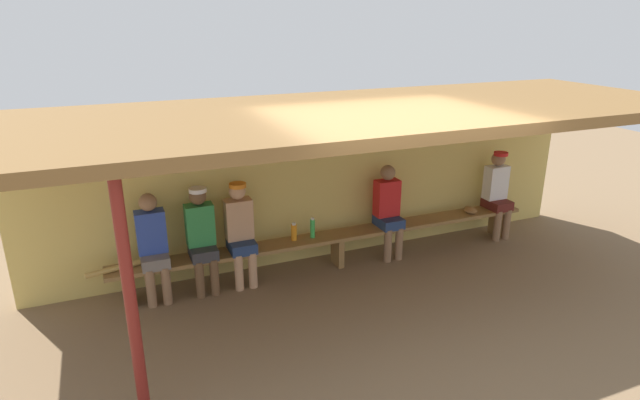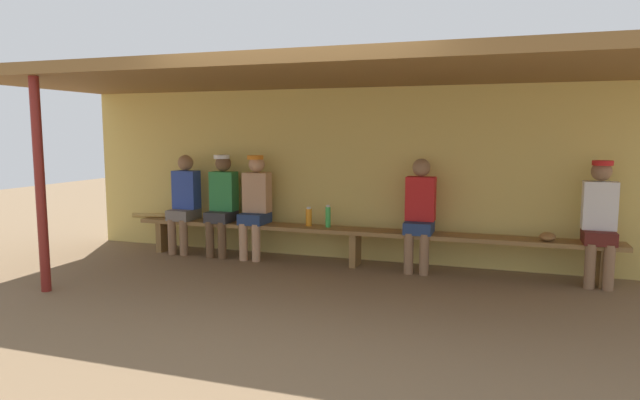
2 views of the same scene
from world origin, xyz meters
TOP-DOWN VIEW (x-y plane):
  - ground_plane at (0.00, 0.00)m, footprint 24.00×24.00m
  - back_wall at (0.00, 2.00)m, footprint 8.00×0.20m
  - dugout_roof at (0.00, 0.70)m, footprint 8.00×2.80m
  - support_post at (-2.76, -0.55)m, footprint 0.10×0.10m
  - bench at (0.00, 1.55)m, footprint 6.00×0.36m
  - player_in_white at (-1.35, 1.55)m, footprint 0.34×0.42m
  - player_shirtless_tan at (2.70, 1.55)m, footprint 0.34×0.42m
  - player_rightmost at (0.78, 1.55)m, footprint 0.34×0.42m
  - player_leftmost at (-1.84, 1.55)m, footprint 0.34×0.42m
  - player_in_red at (-2.41, 1.55)m, footprint 0.34×0.42m
  - water_bottle_green at (-0.62, 1.59)m, footprint 0.08×0.08m
  - water_bottle_blue at (-0.36, 1.57)m, footprint 0.06×0.06m
  - baseball_glove_tan at (2.19, 1.52)m, footprint 0.19×0.26m
  - baseball_bat at (-2.81, 1.55)m, footprint 0.78×0.25m

SIDE VIEW (x-z plane):
  - ground_plane at x=0.00m, z-range 0.00..0.00m
  - bench at x=0.00m, z-range 0.16..0.62m
  - baseball_bat at x=-2.81m, z-range 0.46..0.53m
  - baseball_glove_tan at x=2.19m, z-range 0.46..0.55m
  - water_bottle_green at x=-0.62m, z-range 0.45..0.70m
  - water_bottle_blue at x=-0.36m, z-range 0.45..0.73m
  - player_rightmost at x=0.78m, z-range 0.06..1.40m
  - player_in_red at x=-2.41m, z-range 0.06..1.40m
  - player_in_white at x=-1.35m, z-range 0.07..1.42m
  - player_shirtless_tan at x=2.70m, z-range 0.07..1.42m
  - player_leftmost at x=-1.84m, z-range 0.07..1.42m
  - back_wall at x=0.00m, z-range 0.00..2.20m
  - support_post at x=-2.76m, z-range 0.00..2.20m
  - dugout_roof at x=0.00m, z-range 2.20..2.32m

